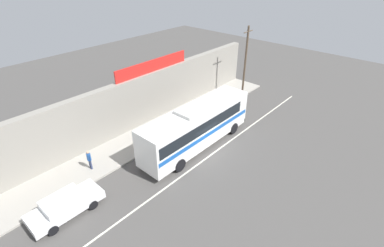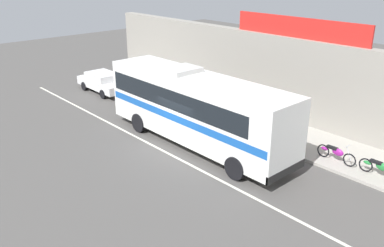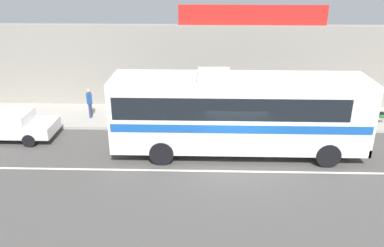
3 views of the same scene
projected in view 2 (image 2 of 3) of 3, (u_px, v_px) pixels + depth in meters
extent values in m
plane|color=#4F4C49|center=(180.00, 148.00, 20.23)|extent=(70.00, 70.00, 0.00)
cube|color=#A8A399|center=(248.00, 121.00, 23.44)|extent=(30.00, 3.60, 0.14)
cube|color=gray|center=(274.00, 76.00, 23.92)|extent=(30.00, 0.70, 4.80)
cube|color=red|center=(298.00, 28.00, 21.90)|extent=(8.29, 0.12, 1.10)
cube|color=silver|center=(167.00, 153.00, 19.73)|extent=(30.00, 0.14, 0.01)
cube|color=white|center=(196.00, 107.00, 19.96)|extent=(11.01, 2.52, 3.10)
cube|color=black|center=(190.00, 95.00, 20.06)|extent=(9.69, 2.54, 0.96)
cube|color=#1956B2|center=(196.00, 113.00, 20.07)|extent=(10.79, 2.53, 0.36)
cube|color=black|center=(290.00, 131.00, 16.01)|extent=(0.04, 2.26, 1.40)
cube|color=black|center=(286.00, 171.00, 16.69)|extent=(0.12, 2.52, 0.36)
cube|color=silver|center=(181.00, 70.00, 20.10)|extent=(1.40, 1.76, 0.24)
cylinder|color=black|center=(270.00, 152.00, 18.64)|extent=(1.04, 0.32, 1.04)
cylinder|color=black|center=(236.00, 168.00, 17.19)|extent=(1.04, 0.32, 1.04)
cylinder|color=black|center=(172.00, 113.00, 23.51)|extent=(1.04, 0.32, 1.04)
cylinder|color=black|center=(139.00, 123.00, 22.05)|extent=(1.04, 0.32, 1.04)
cube|color=silver|center=(104.00, 84.00, 28.82)|extent=(4.51, 1.82, 0.56)
cube|color=silver|center=(103.00, 76.00, 28.69)|extent=(2.34, 1.64, 0.48)
cube|color=black|center=(109.00, 79.00, 28.11)|extent=(0.21, 1.53, 0.34)
cylinder|color=black|center=(125.00, 89.00, 28.56)|extent=(0.62, 0.20, 0.62)
cylinder|color=black|center=(103.00, 94.00, 27.49)|extent=(0.62, 0.20, 0.62)
cylinder|color=black|center=(105.00, 82.00, 30.36)|extent=(0.62, 0.20, 0.62)
cylinder|color=black|center=(84.00, 86.00, 29.29)|extent=(0.62, 0.20, 0.62)
torus|color=black|center=(366.00, 165.00, 17.59)|extent=(0.62, 0.06, 0.62)
ellipsoid|color=#237F38|center=(382.00, 167.00, 17.04)|extent=(0.56, 0.22, 0.34)
cube|color=black|center=(376.00, 162.00, 17.20)|extent=(0.52, 0.20, 0.10)
ellipsoid|color=#237F38|center=(367.00, 163.00, 17.50)|extent=(0.36, 0.14, 0.16)
torus|color=black|center=(349.00, 160.00, 18.03)|extent=(0.62, 0.06, 0.62)
torus|color=black|center=(323.00, 151.00, 18.93)|extent=(0.62, 0.06, 0.62)
cylinder|color=silver|center=(349.00, 153.00, 17.97)|extent=(0.34, 0.04, 0.65)
cylinder|color=silver|center=(348.00, 146.00, 17.92)|extent=(0.03, 0.56, 0.03)
ellipsoid|color=#991E8C|center=(338.00, 152.00, 18.37)|extent=(0.56, 0.22, 0.34)
cube|color=black|center=(332.00, 148.00, 18.53)|extent=(0.52, 0.20, 0.10)
ellipsoid|color=#991E8C|center=(325.00, 148.00, 18.83)|extent=(0.36, 0.14, 0.16)
cylinder|color=navy|center=(163.00, 87.00, 28.29)|extent=(0.13, 0.13, 0.79)
cylinder|color=navy|center=(161.00, 88.00, 28.18)|extent=(0.13, 0.13, 0.79)
cylinder|color=#23519E|center=(162.00, 78.00, 27.98)|extent=(0.30, 0.30, 0.59)
sphere|color=tan|center=(161.00, 72.00, 27.82)|extent=(0.21, 0.21, 0.21)
cylinder|color=#23519E|center=(164.00, 77.00, 28.09)|extent=(0.08, 0.08, 0.54)
cylinder|color=#23519E|center=(159.00, 78.00, 27.84)|extent=(0.08, 0.08, 0.54)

